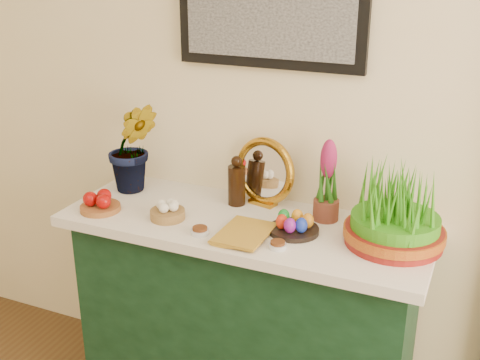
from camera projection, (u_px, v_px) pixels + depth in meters
name	position (u px, v px, depth m)	size (l,w,h in m)	color
sideboard	(245.00, 323.00, 2.45)	(1.30, 0.45, 0.85)	#163C23
tablecloth	(245.00, 224.00, 2.29)	(1.40, 0.55, 0.04)	white
hyacinth_green	(132.00, 133.00, 2.48)	(0.25, 0.22, 0.51)	#256516
apple_bowl	(100.00, 203.00, 2.35)	(0.19, 0.19, 0.08)	#955729
garlic_basket	(167.00, 211.00, 2.28)	(0.15, 0.15, 0.07)	olive
vinegar_cruet	(237.00, 183.00, 2.39)	(0.07, 0.07, 0.20)	black
mirror	(265.00, 172.00, 2.39)	(0.28, 0.12, 0.28)	#BB8520
book	(222.00, 228.00, 2.18)	(0.16, 0.23, 0.03)	#BA8B26
spice_dish_left	(200.00, 231.00, 2.17)	(0.07, 0.07, 0.03)	silver
spice_dish_right	(278.00, 245.00, 2.07)	(0.06, 0.06, 0.03)	silver
egg_plate	(294.00, 225.00, 2.17)	(0.24, 0.24, 0.08)	black
hyacinth_pink	(327.00, 184.00, 2.24)	(0.10, 0.10, 0.32)	brown
wheatgrass_sabzeh	(396.00, 211.00, 2.06)	(0.35, 0.35, 0.29)	maroon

